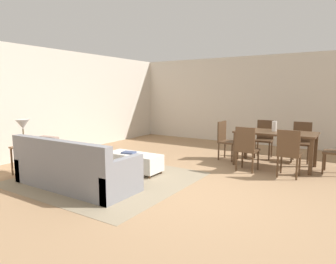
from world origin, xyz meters
TOP-DOWN VIEW (x-y plane):
  - ground_plane at (0.00, 0.00)m, footprint 10.80×10.80m
  - wall_back at (0.00, 5.00)m, footprint 9.00×0.12m
  - wall_left at (-4.50, 0.50)m, footprint 0.12×11.00m
  - area_rug at (-1.72, -0.20)m, footprint 3.00×2.80m
  - couch at (-1.86, -0.87)m, footprint 2.26×0.86m
  - ottoman_table at (-1.59, 0.42)m, footprint 1.17×0.49m
  - side_table at (-3.28, -0.86)m, footprint 0.40×0.40m
  - table_lamp at (-3.28, -0.86)m, footprint 0.26×0.26m
  - dining_table at (0.70, 2.48)m, footprint 1.65×0.87m
  - dining_chair_near_left at (0.31, 1.69)m, footprint 0.42×0.42m
  - dining_chair_near_right at (1.12, 1.68)m, footprint 0.40×0.40m
  - dining_chair_far_left at (0.27, 3.24)m, footprint 0.43×0.43m
  - dining_chair_far_right at (1.12, 3.25)m, footprint 0.42×0.42m
  - dining_chair_head_west at (-0.45, 2.49)m, footprint 0.43×0.43m
  - vase_centerpiece at (0.65, 2.52)m, footprint 0.10×0.10m
  - book_on_ottoman at (-1.69, 0.38)m, footprint 0.30×0.25m

SIDE VIEW (x-z plane):
  - ground_plane at x=0.00m, z-range 0.00..0.00m
  - area_rug at x=-1.72m, z-range 0.00..0.01m
  - ottoman_table at x=-1.59m, z-range 0.03..0.41m
  - couch at x=-1.86m, z-range -0.13..0.73m
  - book_on_ottoman at x=-1.69m, z-range 0.38..0.41m
  - side_table at x=-3.28m, z-range 0.16..0.73m
  - dining_chair_near_left at x=0.31m, z-range 0.06..0.98m
  - dining_chair_near_right at x=1.12m, z-range 0.06..0.98m
  - dining_chair_far_left at x=0.27m, z-range 0.06..0.98m
  - dining_chair_far_right at x=1.12m, z-range 0.06..0.98m
  - dining_chair_head_west at x=-0.45m, z-range 0.06..0.98m
  - dining_table at x=0.70m, z-range 0.29..1.05m
  - vase_centerpiece at x=0.65m, z-range 0.76..0.98m
  - table_lamp at x=-3.28m, z-range 0.71..1.24m
  - wall_back at x=0.00m, z-range 0.00..2.70m
  - wall_left at x=-4.50m, z-range 0.00..2.70m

